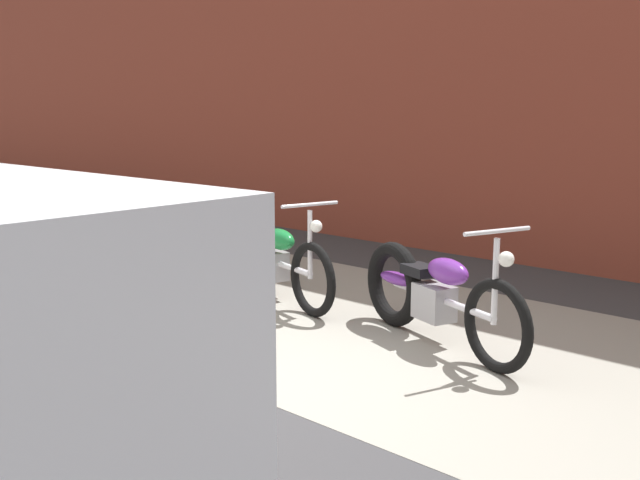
% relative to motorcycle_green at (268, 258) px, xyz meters
% --- Properties ---
extents(ground_plane, '(80.00, 80.00, 0.00)m').
position_rel_motorcycle_green_xyz_m(ground_plane, '(1.43, -1.83, -0.40)').
color(ground_plane, '#38383A').
extents(sidewalk_slab, '(36.00, 3.50, 0.01)m').
position_rel_motorcycle_green_xyz_m(sidewalk_slab, '(1.43, -0.08, -0.40)').
color(sidewalk_slab, gray).
rests_on(sidewalk_slab, ground).
extents(brick_building_wall, '(36.00, 0.50, 5.04)m').
position_rel_motorcycle_green_xyz_m(brick_building_wall, '(1.43, 3.37, 2.12)').
color(brick_building_wall, brown).
rests_on(brick_building_wall, ground).
extents(motorcycle_green, '(1.98, 0.74, 1.03)m').
position_rel_motorcycle_green_xyz_m(motorcycle_green, '(0.00, 0.00, 0.00)').
color(motorcycle_green, black).
rests_on(motorcycle_green, ground).
extents(motorcycle_purple, '(1.93, 0.86, 1.03)m').
position_rel_motorcycle_green_xyz_m(motorcycle_purple, '(1.95, -0.07, 0.00)').
color(motorcycle_purple, black).
rests_on(motorcycle_purple, ground).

